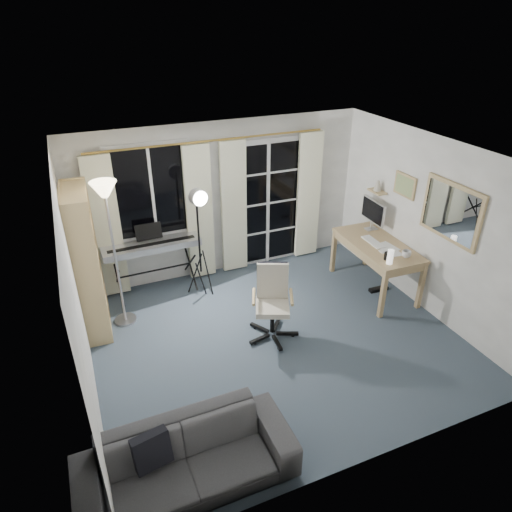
{
  "coord_description": "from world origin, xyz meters",
  "views": [
    {
      "loc": [
        -2.07,
        -4.24,
        3.78
      ],
      "look_at": [
        -0.13,
        0.35,
        1.07
      ],
      "focal_mm": 32.0,
      "sensor_mm": 36.0,
      "label": 1
    }
  ],
  "objects": [
    {
      "name": "monitor",
      "position": [
        2.08,
        0.97,
        1.06
      ],
      "size": [
        0.19,
        0.55,
        0.48
      ],
      "rotation": [
        0.0,
        0.0,
        -0.04
      ],
      "color": "silver",
      "rests_on": "desk"
    },
    {
      "name": "floor",
      "position": [
        0.0,
        0.0,
        -0.01
      ],
      "size": [
        4.5,
        4.0,
        0.02
      ],
      "primitive_type": "cube",
      "color": "#3C4B58",
      "rests_on": "ground"
    },
    {
      "name": "bookshelf",
      "position": [
        -2.13,
        1.17,
        0.92
      ],
      "size": [
        0.36,
        0.92,
        1.94
      ],
      "rotation": [
        0.0,
        0.0,
        -0.05
      ],
      "color": "tan",
      "rests_on": "floor"
    },
    {
      "name": "french_door",
      "position": [
        0.75,
        1.97,
        1.03
      ],
      "size": [
        1.32,
        0.09,
        2.11
      ],
      "color": "white",
      "rests_on": "floor"
    },
    {
      "name": "torchiere_lamp",
      "position": [
        -1.74,
        1.15,
        1.61
      ],
      "size": [
        0.38,
        0.38,
        2.0
      ],
      "rotation": [
        0.0,
        0.0,
        0.22
      ],
      "color": "#B2B2B7",
      "rests_on": "floor"
    },
    {
      "name": "keyboard_piano",
      "position": [
        -1.19,
        1.7,
        0.77
      ],
      "size": [
        1.4,
        0.7,
        1.01
      ],
      "rotation": [
        0.0,
        0.0,
        0.02
      ],
      "color": "black",
      "rests_on": "floor"
    },
    {
      "name": "sofa",
      "position": [
        -1.6,
        -1.55,
        0.37
      ],
      "size": [
        1.91,
        0.56,
        0.75
      ],
      "rotation": [
        0.0,
        0.0,
        0.0
      ],
      "color": "#313133",
      "rests_on": "floor"
    },
    {
      "name": "wall_shelf",
      "position": [
        2.16,
        1.05,
        1.41
      ],
      "size": [
        0.16,
        0.3,
        0.18
      ],
      "color": "tan",
      "rests_on": "floor"
    },
    {
      "name": "framed_print",
      "position": [
        2.23,
        0.55,
        1.6
      ],
      "size": [
        0.03,
        0.42,
        0.32
      ],
      "color": "tan",
      "rests_on": "floor"
    },
    {
      "name": "curtains",
      "position": [
        -0.14,
        1.88,
        1.09
      ],
      "size": [
        3.6,
        0.07,
        2.13
      ],
      "color": "gold",
      "rests_on": "floor"
    },
    {
      "name": "desk",
      "position": [
        1.88,
        0.52,
        0.67
      ],
      "size": [
        0.77,
        1.46,
        0.77
      ],
      "rotation": [
        0.0,
        0.0,
        -0.04
      ],
      "color": "tan",
      "rests_on": "floor"
    },
    {
      "name": "desk_clutter",
      "position": [
        1.81,
        0.3,
        0.6
      ],
      "size": [
        0.47,
        0.87,
        0.97
      ],
      "rotation": [
        0.0,
        0.0,
        -0.04
      ],
      "color": "white",
      "rests_on": "desk"
    },
    {
      "name": "wall_mirror",
      "position": [
        2.22,
        -0.35,
        1.55
      ],
      "size": [
        0.04,
        0.94,
        0.74
      ],
      "color": "tan",
      "rests_on": "floor"
    },
    {
      "name": "office_chair",
      "position": [
        0.02,
        0.16,
        0.57
      ],
      "size": [
        0.67,
        0.68,
        0.97
      ],
      "rotation": [
        0.0,
        0.0,
        -0.41
      ],
      "color": "black",
      "rests_on": "floor"
    },
    {
      "name": "mug",
      "position": [
        1.98,
        0.02,
        0.83
      ],
      "size": [
        0.13,
        0.1,
        0.13
      ],
      "primitive_type": "imported",
      "rotation": [
        0.0,
        0.0,
        -0.04
      ],
      "color": "silver",
      "rests_on": "desk"
    },
    {
      "name": "window",
      "position": [
        -1.05,
        1.97,
        1.5
      ],
      "size": [
        1.2,
        0.08,
        1.4
      ],
      "color": "white",
      "rests_on": "floor"
    },
    {
      "name": "studio_light",
      "position": [
        -0.55,
        1.35,
        1.37
      ],
      "size": [
        0.36,
        0.36,
        1.71
      ],
      "rotation": [
        0.0,
        0.0,
        0.23
      ],
      "color": "black",
      "rests_on": "floor"
    }
  ]
}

